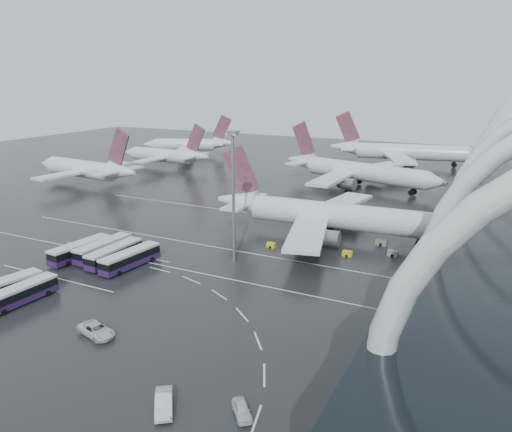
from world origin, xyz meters
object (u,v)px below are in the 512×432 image
at_px(jet_remote_far, 191,145).
at_px(gse_cart_belly_d, 393,253).
at_px(airliner_main, 329,216).
at_px(gse_cart_belly_b, 381,242).
at_px(gse_cart_belly_e, 333,229).
at_px(jet_remote_west, 87,170).
at_px(floodlight_mast, 233,181).
at_px(bus_row_far_b, 1,289).
at_px(airliner_gate_c, 402,152).
at_px(jet_remote_mid, 166,156).
at_px(bus_row_near_a, 80,250).
at_px(bus_row_near_b, 103,249).
at_px(gse_cart_belly_c, 271,245).
at_px(bus_row_near_c, 114,254).
at_px(van_curve_a, 96,330).
at_px(bus_row_near_d, 130,258).
at_px(airliner_gate_b, 357,172).
at_px(gse_cart_belly_a, 347,254).
at_px(van_curve_c, 164,403).
at_px(bus_row_far_c, 20,294).

distance_m(jet_remote_far, gse_cart_belly_d, 148.75).
relative_size(airliner_main, gse_cart_belly_b, 23.80).
bearing_deg(airliner_main, gse_cart_belly_e, 93.65).
xyz_separation_m(jet_remote_west, gse_cart_belly_e, (91.35, -12.83, -4.67)).
bearing_deg(gse_cart_belly_b, floodlight_mast, -135.74).
bearing_deg(jet_remote_far, bus_row_far_b, 88.29).
relative_size(jet_remote_far, floodlight_mast, 1.58).
relative_size(airliner_gate_c, gse_cart_belly_b, 24.67).
xyz_separation_m(airliner_gate_c, gse_cart_belly_b, (16.38, -105.26, -4.79)).
height_order(jet_remote_mid, jet_remote_far, jet_remote_far).
relative_size(bus_row_far_b, floodlight_mast, 0.53).
distance_m(bus_row_near_a, bus_row_near_b, 4.51).
bearing_deg(bus_row_far_b, gse_cart_belly_d, -36.28).
xyz_separation_m(floodlight_mast, gse_cart_belly_c, (3.01, 11.05, -15.82)).
height_order(bus_row_near_c, van_curve_a, bus_row_near_c).
height_order(bus_row_near_c, bus_row_far_b, bus_row_near_c).
bearing_deg(gse_cart_belly_d, floodlight_mast, -147.82).
bearing_deg(gse_cart_belly_c, jet_remote_west, 160.03).
bearing_deg(van_curve_a, bus_row_near_d, 43.66).
height_order(airliner_main, bus_row_near_b, airliner_main).
height_order(airliner_main, bus_row_near_a, airliner_main).
bearing_deg(jet_remote_west, airliner_gate_b, -149.65).
height_order(airliner_gate_c, gse_cart_belly_d, airliner_gate_c).
bearing_deg(bus_row_near_c, floodlight_mast, -60.70).
bearing_deg(airliner_gate_b, gse_cart_belly_d, -53.07).
relative_size(bus_row_near_a, gse_cart_belly_e, 6.66).
bearing_deg(gse_cart_belly_d, jet_remote_west, 167.55).
height_order(jet_remote_far, gse_cart_belly_a, jet_remote_far).
relative_size(bus_row_near_a, gse_cart_belly_c, 7.36).
bearing_deg(gse_cart_belly_b, airliner_gate_c, 98.85).
relative_size(bus_row_near_c, van_curve_c, 2.50).
distance_m(airliner_gate_b, floodlight_mast, 80.39).
bearing_deg(bus_row_near_a, van_curve_c, -120.11).
bearing_deg(gse_cart_belly_d, van_curve_c, -101.18).
height_order(floodlight_mast, gse_cart_belly_a, floodlight_mast).
relative_size(bus_row_near_c, gse_cart_belly_a, 6.73).
bearing_deg(gse_cart_belly_a, bus_row_near_d, -145.04).
distance_m(gse_cart_belly_c, gse_cart_belly_e, 19.21).
bearing_deg(gse_cart_belly_c, bus_row_near_b, -143.11).
bearing_deg(airliner_gate_b, bus_row_near_d, -86.90).
distance_m(jet_remote_far, bus_row_far_c, 159.11).
bearing_deg(airliner_main, bus_row_far_b, -126.65).
xyz_separation_m(jet_remote_west, bus_row_near_c, (59.22, -52.56, -3.42)).
relative_size(jet_remote_mid, gse_cart_belly_d, 19.35).
relative_size(airliner_gate_b, gse_cart_belly_a, 29.00).
bearing_deg(van_curve_a, bus_row_near_c, 50.72).
height_order(bus_row_near_d, gse_cart_belly_d, bus_row_near_d).
bearing_deg(bus_row_near_c, bus_row_near_b, 73.79).
distance_m(jet_remote_mid, bus_row_near_b, 104.78).
relative_size(airliner_gate_b, bus_row_far_c, 4.56).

